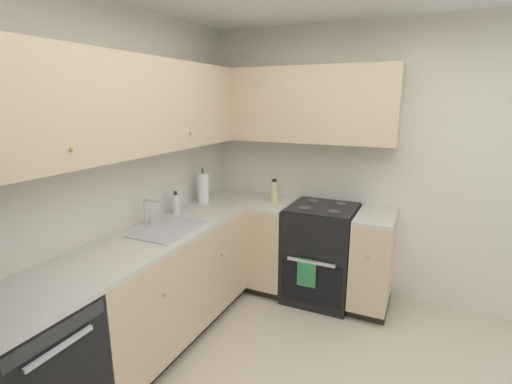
{
  "coord_description": "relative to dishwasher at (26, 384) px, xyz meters",
  "views": [
    {
      "loc": [
        -1.72,
        -0.34,
        1.89
      ],
      "look_at": [
        0.97,
        0.9,
        1.16
      ],
      "focal_mm": 26.14,
      "sensor_mm": 36.0,
      "label": 1
    }
  ],
  "objects": [
    {
      "name": "dishwasher",
      "position": [
        0.0,
        0.0,
        0.0
      ],
      "size": [
        0.6,
        0.63,
        0.88
      ],
      "color": "black",
      "rests_on": "ground_plane"
    },
    {
      "name": "oven_range",
      "position": [
        2.3,
        -0.96,
        0.02
      ],
      "size": [
        0.68,
        0.62,
        1.06
      ],
      "color": "black",
      "rests_on": "ground_plane"
    },
    {
      "name": "sink",
      "position": [
        1.21,
        -0.03,
        0.43
      ],
      "size": [
        0.57,
        0.4,
        0.1
      ],
      "color": "#B7B7BC",
      "rests_on": "countertop_back"
    },
    {
      "name": "lower_cabinets_right",
      "position": [
        2.29,
        -0.95,
        0.0
      ],
      "size": [
        0.62,
        1.3,
        0.88
      ],
      "color": "beige",
      "rests_on": "ground_plane"
    },
    {
      "name": "soap_bottle",
      "position": [
        1.58,
        0.18,
        0.56
      ],
      "size": [
        0.06,
        0.06,
        0.2
      ],
      "color": "silver",
      "rests_on": "countertop_back"
    },
    {
      "name": "wall_back",
      "position": [
        0.72,
        0.33,
        0.85
      ],
      "size": [
        3.83,
        0.05,
        2.58
      ],
      "primitive_type": "cube",
      "color": "silver",
      "rests_on": "ground_plane"
    },
    {
      "name": "countertop_right",
      "position": [
        2.29,
        -0.95,
        0.46
      ],
      "size": [
        0.6,
        1.3,
        0.03
      ],
      "color": "beige",
      "rests_on": "lower_cabinets_right"
    },
    {
      "name": "oil_bottle",
      "position": [
        2.29,
        -0.47,
        0.58
      ],
      "size": [
        0.07,
        0.07,
        0.23
      ],
      "color": "beige",
      "rests_on": "countertop_right"
    },
    {
      "name": "lower_cabinets_back",
      "position": [
        1.15,
        0.0,
        0.0
      ],
      "size": [
        1.68,
        0.62,
        0.88
      ],
      "color": "beige",
      "rests_on": "ground_plane"
    },
    {
      "name": "countertop_back",
      "position": [
        1.14,
        0.0,
        0.46
      ],
      "size": [
        2.89,
        0.6,
        0.03
      ],
      "primitive_type": "cube",
      "color": "beige",
      "rests_on": "lower_cabinets_back"
    },
    {
      "name": "wall_right",
      "position": [
        2.61,
        -1.45,
        0.85
      ],
      "size": [
        0.05,
        3.6,
        2.58
      ],
      "primitive_type": "cube",
      "color": "silver",
      "rests_on": "ground_plane"
    },
    {
      "name": "paper_towel_roll",
      "position": [
        1.99,
        0.16,
        0.62
      ],
      "size": [
        0.11,
        0.11,
        0.35
      ],
      "color": "white",
      "rests_on": "countertop_back"
    },
    {
      "name": "faucet",
      "position": [
        1.21,
        0.18,
        0.61
      ],
      "size": [
        0.07,
        0.16,
        0.22
      ],
      "color": "silver",
      "rests_on": "countertop_back"
    },
    {
      "name": "upper_cabinets_right",
      "position": [
        2.43,
        -0.63,
        1.41
      ],
      "size": [
        0.32,
        1.85,
        0.68
      ],
      "color": "beige"
    },
    {
      "name": "upper_cabinets_back",
      "position": [
        0.98,
        0.14,
        1.41
      ],
      "size": [
        2.57,
        0.34,
        0.68
      ],
      "color": "beige"
    }
  ]
}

